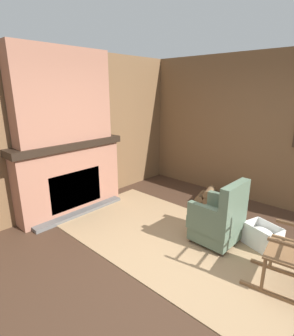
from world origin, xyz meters
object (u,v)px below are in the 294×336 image
armchair (219,220)px  decorative_plate_on_mantel (71,132)px  rocking_chair (293,254)px  firewood_stack (209,197)px  laundry_basket (262,236)px  storage_case (99,132)px  oil_lamp_vase (38,140)px

armchair → decorative_plate_on_mantel: bearing=16.8°
rocking_chair → firewood_stack: rocking_chair is taller
firewood_stack → decorative_plate_on_mantel: decorative_plate_on_mantel is taller
laundry_basket → decorative_plate_on_mantel: (-2.93, -0.99, 1.21)m
armchair → storage_case: (-2.43, -0.11, 0.96)m
armchair → decorative_plate_on_mantel: size_ratio=3.16×
laundry_basket → oil_lamp_vase: 3.50m
firewood_stack → laundry_basket: 1.54m
rocking_chair → firewood_stack: bearing=-46.4°
firewood_stack → decorative_plate_on_mantel: bearing=-132.0°
oil_lamp_vase → decorative_plate_on_mantel: 0.58m
rocking_chair → laundry_basket: bearing=-57.6°
oil_lamp_vase → decorative_plate_on_mantel: size_ratio=0.78×
rocking_chair → firewood_stack: 2.30m
armchair → firewood_stack: (-0.80, 1.16, -0.25)m
laundry_basket → armchair: bearing=-146.5°
firewood_stack → oil_lamp_vase: (-1.63, -2.41, 1.21)m
oil_lamp_vase → laundry_basket: bearing=28.3°
oil_lamp_vase → rocking_chair: bearing=16.0°
armchair → oil_lamp_vase: 2.89m
oil_lamp_vase → storage_case: bearing=90.0°
oil_lamp_vase → decorative_plate_on_mantel: decorative_plate_on_mantel is taller
rocking_chair → armchair: bearing=-23.0°
storage_case → oil_lamp_vase: bearing=-90.0°
armchair → storage_case: size_ratio=3.99×
laundry_basket → decorative_plate_on_mantel: bearing=-161.3°
decorative_plate_on_mantel → rocking_chair: bearing=6.7°
armchair → rocking_chair: 1.02m
rocking_chair → storage_case: bearing=-10.3°
rocking_chair → oil_lamp_vase: oil_lamp_vase is taller
armchair → storage_case: bearing=4.1°
storage_case → decorative_plate_on_mantel: bearing=-92.1°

